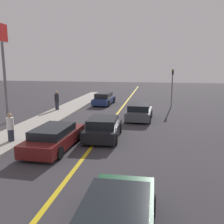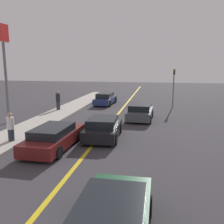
# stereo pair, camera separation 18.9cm
# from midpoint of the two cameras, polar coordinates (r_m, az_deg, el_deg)

# --- Properties ---
(road_center_line) EXTENTS (0.20, 60.00, 0.01)m
(road_center_line) POSITION_cam_midpoint_polar(r_m,az_deg,el_deg) (21.55, 1.16, -1.03)
(road_center_line) COLOR gold
(road_center_line) RESTS_ON ground_plane
(sidewalk_left) EXTENTS (2.59, 35.43, 0.12)m
(sidewalk_left) POSITION_cam_midpoint_polar(r_m,az_deg,el_deg) (22.71, -12.26, -0.52)
(sidewalk_left) COLOR #ADA89E
(sidewalk_left) RESTS_ON ground_plane
(car_near_right_lane) EXTENTS (1.96, 4.52, 1.26)m
(car_near_right_lane) POSITION_cam_midpoint_polar(r_m,az_deg,el_deg) (6.67, 0.62, -24.20)
(car_near_right_lane) COLOR #144728
(car_near_right_lane) RESTS_ON ground_plane
(car_ahead_center) EXTENTS (2.06, 4.84, 1.24)m
(car_ahead_center) POSITION_cam_midpoint_polar(r_m,az_deg,el_deg) (13.76, -12.69, -5.61)
(car_ahead_center) COLOR maroon
(car_ahead_center) RESTS_ON ground_plane
(car_far_distant) EXTENTS (2.12, 4.06, 1.29)m
(car_far_distant) POSITION_cam_midpoint_polar(r_m,az_deg,el_deg) (15.23, -1.68, -3.68)
(car_far_distant) COLOR black
(car_far_distant) RESTS_ON ground_plane
(car_parked_left_lot) EXTENTS (2.11, 3.86, 1.28)m
(car_parked_left_lot) POSITION_cam_midpoint_polar(r_m,az_deg,el_deg) (20.36, 6.67, -0.05)
(car_parked_left_lot) COLOR #4C5156
(car_parked_left_lot) RESTS_ON ground_plane
(car_oncoming_far) EXTENTS (1.99, 4.59, 1.32)m
(car_oncoming_far) POSITION_cam_midpoint_polar(r_m,az_deg,el_deg) (27.95, -1.33, 3.03)
(car_oncoming_far) COLOR navy
(car_oncoming_far) RESTS_ON ground_plane
(pedestrian_near_curb) EXTENTS (0.40, 0.40, 1.63)m
(pedestrian_near_curb) POSITION_cam_midpoint_polar(r_m,az_deg,el_deg) (15.36, -21.84, -3.20)
(pedestrian_near_curb) COLOR #282D3D
(pedestrian_near_curb) RESTS_ON sidewalk_left
(pedestrian_mid_group) EXTENTS (0.42, 0.42, 1.81)m
(pedestrian_mid_group) POSITION_cam_midpoint_polar(r_m,az_deg,el_deg) (24.62, -12.02, 2.63)
(pedestrian_mid_group) COLOR #282D3D
(pedestrian_mid_group) RESTS_ON sidewalk_left
(traffic_light) EXTENTS (0.18, 0.40, 3.96)m
(traffic_light) POSITION_cam_midpoint_polar(r_m,az_deg,el_deg) (26.72, 14.10, 6.23)
(traffic_light) COLOR slate
(traffic_light) RESTS_ON ground_plane
(roadside_sign) EXTENTS (0.20, 1.53, 7.41)m
(roadside_sign) POSITION_cam_midpoint_polar(r_m,az_deg,el_deg) (20.48, -23.22, 12.40)
(roadside_sign) COLOR slate
(roadside_sign) RESTS_ON ground_plane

